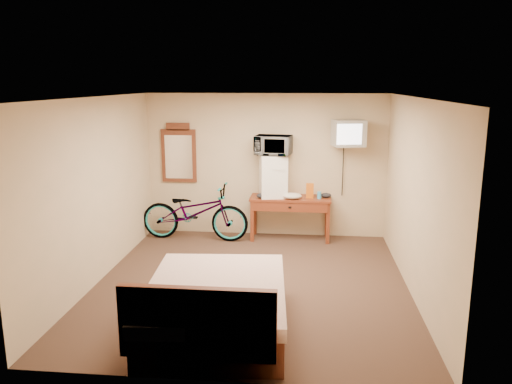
% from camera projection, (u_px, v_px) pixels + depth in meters
% --- Properties ---
extents(room, '(4.60, 4.64, 2.50)m').
position_uv_depth(room, '(251.00, 194.00, 6.54)').
color(room, '#3E2C1F').
rests_on(room, ground).
extents(desk, '(1.39, 0.55, 0.75)m').
position_uv_depth(desk, '(290.00, 204.00, 8.57)').
color(desk, brown).
rests_on(desk, floor).
extents(mini_fridge, '(0.52, 0.51, 0.73)m').
position_uv_depth(mini_fridge, '(273.00, 176.00, 8.54)').
color(mini_fridge, white).
rests_on(mini_fridge, desk).
extents(microwave, '(0.65, 0.49, 0.33)m').
position_uv_depth(microwave, '(273.00, 145.00, 8.42)').
color(microwave, white).
rests_on(microwave, mini_fridge).
extents(snack_bag, '(0.13, 0.07, 0.25)m').
position_uv_depth(snack_bag, '(310.00, 191.00, 8.49)').
color(snack_bag, '#CE6012').
rests_on(snack_bag, desk).
extents(blue_cup, '(0.07, 0.07, 0.12)m').
position_uv_depth(blue_cup, '(319.00, 195.00, 8.45)').
color(blue_cup, '#40A3DC').
rests_on(blue_cup, desk).
extents(cloth_cream, '(0.33, 0.25, 0.10)m').
position_uv_depth(cloth_cream, '(292.00, 196.00, 8.44)').
color(cloth_cream, beige).
rests_on(cloth_cream, desk).
extents(cloth_dark_a, '(0.24, 0.18, 0.09)m').
position_uv_depth(cloth_dark_a, '(263.00, 196.00, 8.48)').
color(cloth_dark_a, black).
rests_on(cloth_dark_a, desk).
extents(cloth_dark_b, '(0.18, 0.15, 0.08)m').
position_uv_depth(cloth_dark_b, '(326.00, 195.00, 8.54)').
color(cloth_dark_b, black).
rests_on(cloth_dark_b, desk).
extents(crt_television, '(0.57, 0.63, 0.43)m').
position_uv_depth(crt_television, '(348.00, 133.00, 8.23)').
color(crt_television, black).
rests_on(crt_television, room).
extents(wall_mirror, '(0.62, 0.04, 1.05)m').
position_uv_depth(wall_mirror, '(179.00, 154.00, 8.86)').
color(wall_mirror, brown).
rests_on(wall_mirror, room).
extents(bicycle, '(1.90, 0.74, 0.98)m').
position_uv_depth(bicycle, '(195.00, 212.00, 8.61)').
color(bicycle, black).
rests_on(bicycle, floor).
extents(bed, '(1.64, 2.08, 0.90)m').
position_uv_depth(bed, '(215.00, 307.00, 5.43)').
color(bed, brown).
rests_on(bed, floor).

